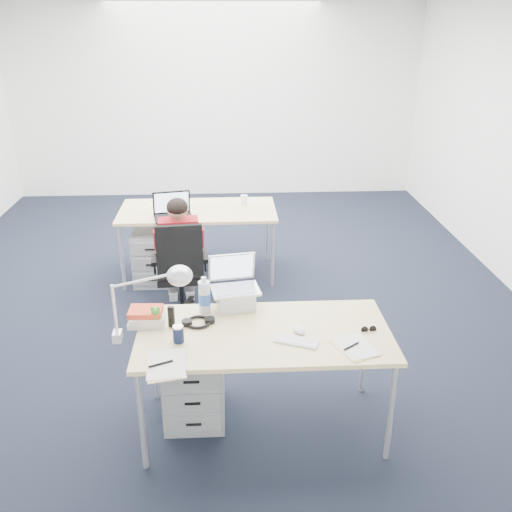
{
  "coord_description": "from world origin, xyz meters",
  "views": [
    {
      "loc": [
        0.13,
        -5.11,
        2.57
      ],
      "look_at": [
        0.35,
        -1.05,
        0.85
      ],
      "focal_mm": 40.0,
      "sensor_mm": 36.0,
      "label": 1
    }
  ],
  "objects_px": {
    "drawer_pedestal_far": "(154,256)",
    "can_koozie": "(178,334)",
    "seated_person": "(180,254)",
    "drawer_pedestal_near": "(194,381)",
    "silver_laptop": "(235,284)",
    "headphones": "(198,321)",
    "desk_near": "(264,338)",
    "cordless_phone": "(171,317)",
    "computer_mouse": "(299,330)",
    "dark_laptop": "(173,206)",
    "water_bottle": "(204,295)",
    "book_stack": "(147,317)",
    "sunglasses": "(369,329)",
    "desk_lamp": "(140,303)",
    "office_chair": "(182,291)",
    "wireless_keyboard": "(297,341)",
    "far_cup": "(244,200)",
    "bear_figurine": "(156,317)",
    "desk_far": "(198,214)"
  },
  "relations": [
    {
      "from": "drawer_pedestal_far",
      "to": "cordless_phone",
      "type": "distance_m",
      "value": 2.37
    },
    {
      "from": "drawer_pedestal_far",
      "to": "far_cup",
      "type": "bearing_deg",
      "value": 15.06
    },
    {
      "from": "book_stack",
      "to": "headphones",
      "type": "bearing_deg",
      "value": -3.64
    },
    {
      "from": "water_bottle",
      "to": "book_stack",
      "type": "height_order",
      "value": "water_bottle"
    },
    {
      "from": "desk_far",
      "to": "far_cup",
      "type": "distance_m",
      "value": 0.51
    },
    {
      "from": "seated_person",
      "to": "drawer_pedestal_near",
      "type": "height_order",
      "value": "seated_person"
    },
    {
      "from": "drawer_pedestal_far",
      "to": "book_stack",
      "type": "xyz_separation_m",
      "value": [
        0.23,
        -2.23,
        0.51
      ]
    },
    {
      "from": "desk_near",
      "to": "bear_figurine",
      "type": "bearing_deg",
      "value": 172.2
    },
    {
      "from": "computer_mouse",
      "to": "sunglasses",
      "type": "height_order",
      "value": "computer_mouse"
    },
    {
      "from": "can_koozie",
      "to": "bear_figurine",
      "type": "bearing_deg",
      "value": 130.03
    },
    {
      "from": "can_koozie",
      "to": "wireless_keyboard",
      "type": "bearing_deg",
      "value": -3.23
    },
    {
      "from": "desk_near",
      "to": "desk_lamp",
      "type": "height_order",
      "value": "desk_lamp"
    },
    {
      "from": "can_koozie",
      "to": "drawer_pedestal_far",
      "type": "bearing_deg",
      "value": 100.41
    },
    {
      "from": "drawer_pedestal_far",
      "to": "computer_mouse",
      "type": "bearing_deg",
      "value": -63.38
    },
    {
      "from": "desk_far",
      "to": "drawer_pedestal_far",
      "type": "xyz_separation_m",
      "value": [
        -0.46,
        -0.12,
        -0.41
      ]
    },
    {
      "from": "wireless_keyboard",
      "to": "computer_mouse",
      "type": "relative_size",
      "value": 2.52
    },
    {
      "from": "desk_far",
      "to": "desk_lamp",
      "type": "distance_m",
      "value": 2.58
    },
    {
      "from": "wireless_keyboard",
      "to": "can_koozie",
      "type": "distance_m",
      "value": 0.72
    },
    {
      "from": "desk_near",
      "to": "office_chair",
      "type": "height_order",
      "value": "office_chair"
    },
    {
      "from": "seated_person",
      "to": "book_stack",
      "type": "distance_m",
      "value": 1.56
    },
    {
      "from": "desk_far",
      "to": "drawer_pedestal_near",
      "type": "relative_size",
      "value": 2.91
    },
    {
      "from": "computer_mouse",
      "to": "water_bottle",
      "type": "xyz_separation_m",
      "value": [
        -0.6,
        0.31,
        0.11
      ]
    },
    {
      "from": "office_chair",
      "to": "water_bottle",
      "type": "distance_m",
      "value": 1.4
    },
    {
      "from": "office_chair",
      "to": "far_cup",
      "type": "relative_size",
      "value": 9.43
    },
    {
      "from": "drawer_pedestal_far",
      "to": "can_koozie",
      "type": "relative_size",
      "value": 5.02
    },
    {
      "from": "computer_mouse",
      "to": "headphones",
      "type": "xyz_separation_m",
      "value": [
        -0.64,
        0.15,
        -0.0
      ]
    },
    {
      "from": "desk_near",
      "to": "can_koozie",
      "type": "relative_size",
      "value": 14.6
    },
    {
      "from": "silver_laptop",
      "to": "can_koozie",
      "type": "height_order",
      "value": "silver_laptop"
    },
    {
      "from": "wireless_keyboard",
      "to": "dark_laptop",
      "type": "bearing_deg",
      "value": 134.29
    },
    {
      "from": "office_chair",
      "to": "can_koozie",
      "type": "distance_m",
      "value": 1.7
    },
    {
      "from": "dark_laptop",
      "to": "water_bottle",
      "type": "bearing_deg",
      "value": -90.43
    },
    {
      "from": "headphones",
      "to": "desk_near",
      "type": "bearing_deg",
      "value": -25.17
    },
    {
      "from": "dark_laptop",
      "to": "wireless_keyboard",
      "type": "bearing_deg",
      "value": -79.32
    },
    {
      "from": "drawer_pedestal_near",
      "to": "wireless_keyboard",
      "type": "xyz_separation_m",
      "value": [
        0.65,
        -0.28,
        0.46
      ]
    },
    {
      "from": "can_koozie",
      "to": "desk_lamp",
      "type": "distance_m",
      "value": 0.3
    },
    {
      "from": "drawer_pedestal_near",
      "to": "silver_laptop",
      "type": "height_order",
      "value": "silver_laptop"
    },
    {
      "from": "seated_person",
      "to": "cordless_phone",
      "type": "relative_size",
      "value": 7.86
    },
    {
      "from": "seated_person",
      "to": "far_cup",
      "type": "xyz_separation_m",
      "value": [
        0.62,
        0.93,
        0.21
      ]
    },
    {
      "from": "book_stack",
      "to": "far_cup",
      "type": "relative_size",
      "value": 2.23
    },
    {
      "from": "cordless_phone",
      "to": "dark_laptop",
      "type": "distance_m",
      "value": 2.12
    },
    {
      "from": "headphones",
      "to": "dark_laptop",
      "type": "height_order",
      "value": "dark_laptop"
    },
    {
      "from": "wireless_keyboard",
      "to": "office_chair",
      "type": "bearing_deg",
      "value": 139.17
    },
    {
      "from": "office_chair",
      "to": "silver_laptop",
      "type": "distance_m",
      "value": 1.42
    },
    {
      "from": "headphones",
      "to": "water_bottle",
      "type": "height_order",
      "value": "water_bottle"
    },
    {
      "from": "water_bottle",
      "to": "bear_figurine",
      "type": "bearing_deg",
      "value": -148.06
    },
    {
      "from": "headphones",
      "to": "far_cup",
      "type": "height_order",
      "value": "far_cup"
    },
    {
      "from": "desk_near",
      "to": "headphones",
      "type": "relative_size",
      "value": 7.39
    },
    {
      "from": "book_stack",
      "to": "sunglasses",
      "type": "xyz_separation_m",
      "value": [
        1.41,
        -0.17,
        -0.04
      ]
    },
    {
      "from": "sunglasses",
      "to": "desk_lamp",
      "type": "relative_size",
      "value": 0.2
    },
    {
      "from": "desk_near",
      "to": "drawer_pedestal_near",
      "type": "xyz_separation_m",
      "value": [
        -0.46,
        0.15,
        -0.41
      ]
    }
  ]
}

